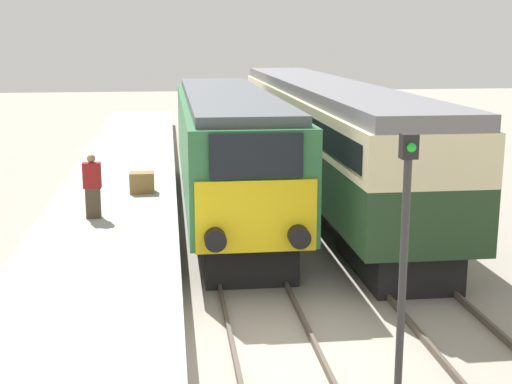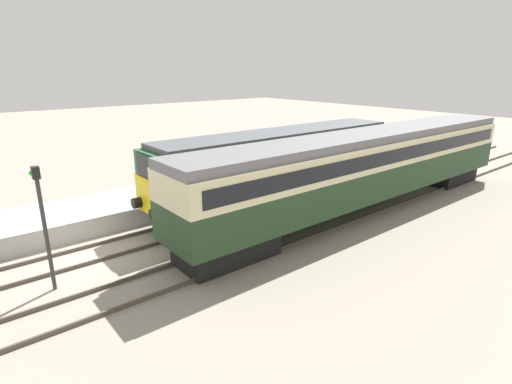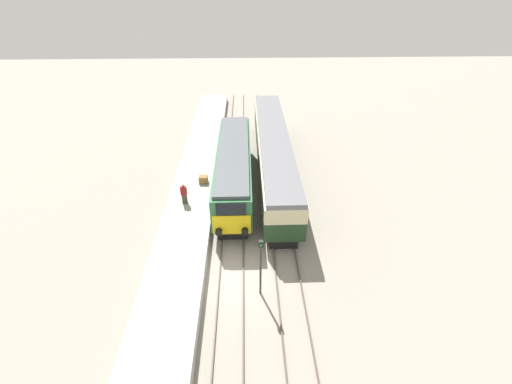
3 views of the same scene
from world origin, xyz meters
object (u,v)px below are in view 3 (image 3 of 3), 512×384
at_px(locomotive, 234,167).
at_px(person_on_platform, 184,194).
at_px(passenger_carriage, 274,150).
at_px(luggage_crate, 203,179).
at_px(signal_post, 261,264).

relative_size(locomotive, person_on_platform, 8.96).
xyz_separation_m(locomotive, passenger_carriage, (3.40, 2.49, 0.26)).
height_order(passenger_carriage, luggage_crate, passenger_carriage).
height_order(passenger_carriage, person_on_platform, passenger_carriage).
bearing_deg(luggage_crate, person_on_platform, -111.22).
bearing_deg(signal_post, locomotive, 98.64).
bearing_deg(passenger_carriage, person_on_platform, -141.27).
bearing_deg(luggage_crate, locomotive, 6.90).
relative_size(locomotive, passenger_carriage, 0.70).
distance_m(person_on_platform, luggage_crate, 3.11).
xyz_separation_m(passenger_carriage, luggage_crate, (-5.94, -2.79, -1.22)).
height_order(locomotive, passenger_carriage, passenger_carriage).
xyz_separation_m(locomotive, person_on_platform, (-3.65, -3.17, -0.45)).
xyz_separation_m(locomotive, signal_post, (1.70, -11.18, 0.25)).
xyz_separation_m(person_on_platform, luggage_crate, (1.11, 2.86, -0.50)).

